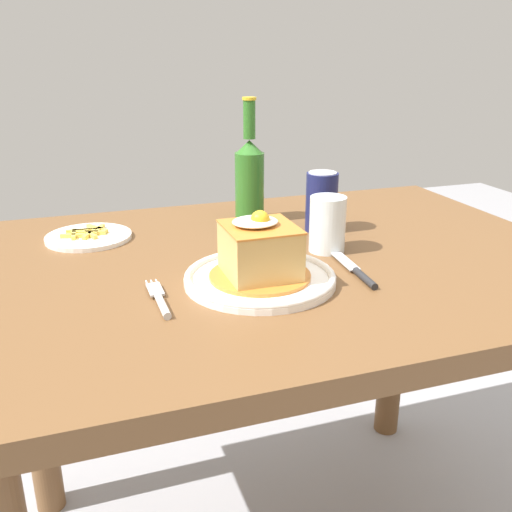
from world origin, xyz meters
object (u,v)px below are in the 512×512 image
object	(u,v)px
beer_bottle_green	(250,176)
knife	(359,273)
fork	(160,300)
side_plate_fries	(89,236)
soda_can	(322,202)
main_plate	(260,278)
drinking_glass	(328,228)

from	to	relation	value
beer_bottle_green	knife	bearing A→B (deg)	-79.59
knife	beer_bottle_green	world-z (taller)	beer_bottle_green
fork	side_plate_fries	distance (m)	0.37
fork	knife	distance (m)	0.34
soda_can	beer_bottle_green	distance (m)	0.17
main_plate	beer_bottle_green	bearing A→B (deg)	74.41
main_plate	fork	distance (m)	0.17
fork	drinking_glass	world-z (taller)	drinking_glass
drinking_glass	side_plate_fries	world-z (taller)	drinking_glass
drinking_glass	side_plate_fries	xyz separation A→B (m)	(-0.42, 0.22, -0.04)
soda_can	drinking_glass	distance (m)	0.13
beer_bottle_green	drinking_glass	xyz separation A→B (m)	(0.07, -0.25, -0.05)
soda_can	drinking_glass	size ratio (longest dim) A/B	1.18
fork	drinking_glass	bearing A→B (deg)	21.36
main_plate	beer_bottle_green	distance (m)	0.37
soda_can	beer_bottle_green	world-z (taller)	beer_bottle_green
soda_can	side_plate_fries	size ratio (longest dim) A/B	0.73
main_plate	beer_bottle_green	size ratio (longest dim) A/B	0.94
fork	soda_can	world-z (taller)	soda_can
fork	knife	size ratio (longest dim) A/B	0.85
soda_can	drinking_glass	bearing A→B (deg)	-109.31
fork	soda_can	bearing A→B (deg)	33.91
drinking_glass	knife	bearing A→B (deg)	-91.84
fork	drinking_glass	distance (m)	0.37
beer_bottle_green	side_plate_fries	xyz separation A→B (m)	(-0.35, -0.02, -0.09)
main_plate	drinking_glass	distance (m)	0.20
main_plate	soda_can	bearing A→B (deg)	46.82
beer_bottle_green	fork	bearing A→B (deg)	-125.15
fork	beer_bottle_green	world-z (taller)	beer_bottle_green
main_plate	soda_can	size ratio (longest dim) A/B	2.01
beer_bottle_green	drinking_glass	bearing A→B (deg)	-73.30
main_plate	fork	size ratio (longest dim) A/B	1.76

